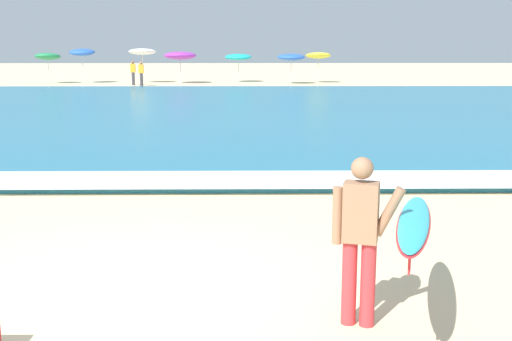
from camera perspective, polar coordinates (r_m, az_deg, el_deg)
ground_plane at (r=7.77m, az=-11.21°, el=-10.24°), size 160.00×160.00×0.00m
sea at (r=26.09m, az=-3.79°, el=5.22°), size 120.00×28.00×0.14m
surf_foam at (r=12.87m, az=-6.93°, el=-0.80°), size 120.00×1.68×0.01m
surfer_with_board at (r=6.45m, az=11.35°, el=-5.06°), size 1.26×2.45×1.73m
beach_umbrella_0 at (r=46.58m, az=-17.92°, el=9.56°), size 1.71×1.74×2.15m
beach_umbrella_1 at (r=46.38m, az=-15.10°, el=10.04°), size 1.74×1.77×2.40m
beach_umbrella_2 at (r=45.72m, az=-10.00°, el=10.29°), size 1.87×1.89×2.42m
beach_umbrella_3 at (r=44.77m, az=-6.71°, el=10.04°), size 2.19×2.21×2.20m
beach_umbrella_4 at (r=45.92m, az=-1.58°, el=9.99°), size 1.89×1.90×2.03m
beach_umbrella_5 at (r=44.06m, az=3.12°, el=9.97°), size 1.85×1.87×2.07m
beach_umbrella_6 at (r=45.27m, az=5.52°, el=10.07°), size 1.72×1.75×2.18m
beachgoer_near_row_left at (r=42.57m, az=-10.10°, el=8.47°), size 0.32×0.20×1.58m
beachgoer_near_row_mid at (r=43.80m, az=-10.80°, el=8.52°), size 0.32×0.20×1.58m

